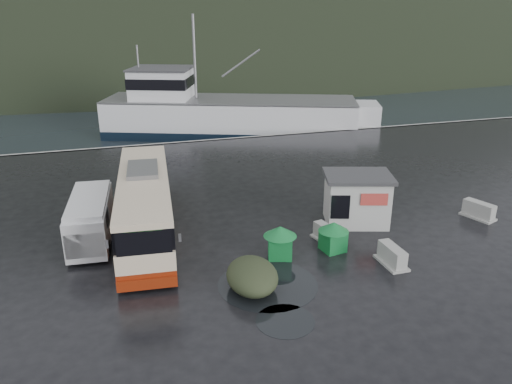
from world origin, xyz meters
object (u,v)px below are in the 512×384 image
object	(u,v)px
jersey_barrier_c	(477,217)
ticket_kiosk	(355,222)
jersey_barrier_a	(326,240)
jersey_barrier_b	(391,264)
dome_tent	(252,288)
waste_bin_left	(332,250)
coach_bus	(148,233)
white_van	(93,241)
waste_bin_right	(280,257)
fishing_trawler	(230,120)

from	to	relation	value
jersey_barrier_c	ticket_kiosk	bearing A→B (deg)	168.64
jersey_barrier_a	jersey_barrier_b	xyz separation A→B (m)	(1.80, -2.98, 0.00)
dome_tent	waste_bin_left	bearing A→B (deg)	25.06
coach_bus	white_van	size ratio (longest dim) A/B	2.10
waste_bin_right	coach_bus	bearing A→B (deg)	142.57
jersey_barrier_b	jersey_barrier_a	bearing A→B (deg)	121.18
white_van	waste_bin_right	size ratio (longest dim) A/B	3.59
waste_bin_right	waste_bin_left	bearing A→B (deg)	-2.24
waste_bin_right	dome_tent	distance (m)	2.94
coach_bus	ticket_kiosk	bearing A→B (deg)	-4.59
waste_bin_left	dome_tent	xyz separation A→B (m)	(-4.51, -2.11, 0.00)
waste_bin_left	waste_bin_right	world-z (taller)	waste_bin_right
waste_bin_left	jersey_barrier_b	distance (m)	2.74
dome_tent	fishing_trawler	world-z (taller)	fishing_trawler
jersey_barrier_b	jersey_barrier_c	world-z (taller)	jersey_barrier_c
jersey_barrier_b	fishing_trawler	size ratio (longest dim) A/B	0.06
dome_tent	jersey_barrier_b	distance (m)	6.43
dome_tent	ticket_kiosk	xyz separation A→B (m)	(6.98, 4.67, 0.00)
white_van	jersey_barrier_a	xyz separation A→B (m)	(10.80, -3.22, 0.00)
waste_bin_right	jersey_barrier_c	xyz separation A→B (m)	(11.63, 1.13, 0.00)
coach_bus	jersey_barrier_a	bearing A→B (deg)	-17.02
fishing_trawler	jersey_barrier_a	bearing A→B (deg)	-73.03
waste_bin_right	dome_tent	xyz separation A→B (m)	(-1.94, -2.21, 0.00)
coach_bus	fishing_trawler	bearing A→B (deg)	71.82
white_van	dome_tent	world-z (taller)	white_van
coach_bus	waste_bin_left	world-z (taller)	coach_bus
coach_bus	ticket_kiosk	xyz separation A→B (m)	(10.56, -1.77, 0.00)
ticket_kiosk	waste_bin_left	bearing A→B (deg)	-117.22
dome_tent	jersey_barrier_c	bearing A→B (deg)	13.83
ticket_kiosk	jersey_barrier_b	size ratio (longest dim) A/B	1.98
dome_tent	jersey_barrier_b	world-z (taller)	dome_tent
waste_bin_left	dome_tent	distance (m)	4.97
dome_tent	jersey_barrier_a	world-z (taller)	dome_tent
waste_bin_left	fishing_trawler	xyz separation A→B (m)	(2.05, 28.10, 0.00)
jersey_barrier_b	white_van	bearing A→B (deg)	153.81
waste_bin_right	jersey_barrier_a	xyz separation A→B (m)	(2.68, 0.93, 0.00)
waste_bin_right	jersey_barrier_a	distance (m)	2.84
jersey_barrier_a	jersey_barrier_b	bearing A→B (deg)	-58.82
waste_bin_left	ticket_kiosk	xyz separation A→B (m)	(2.48, 2.56, 0.00)
coach_bus	white_van	xyz separation A→B (m)	(-2.59, -0.09, 0.00)
ticket_kiosk	fishing_trawler	distance (m)	25.55
jersey_barrier_b	fishing_trawler	distance (m)	30.06
coach_bus	jersey_barrier_c	size ratio (longest dim) A/B	6.47
waste_bin_left	jersey_barrier_a	xyz separation A→B (m)	(0.12, 1.03, 0.00)
dome_tent	jersey_barrier_a	bearing A→B (deg)	34.12
dome_tent	ticket_kiosk	world-z (taller)	ticket_kiosk
jersey_barrier_b	fishing_trawler	world-z (taller)	fishing_trawler
coach_bus	waste_bin_right	distance (m)	6.95
waste_bin_left	white_van	bearing A→B (deg)	158.34
coach_bus	jersey_barrier_a	distance (m)	8.84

